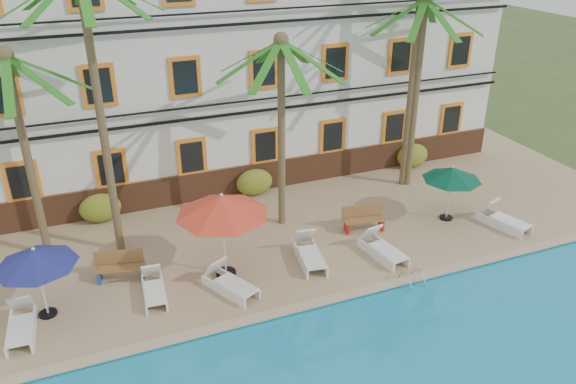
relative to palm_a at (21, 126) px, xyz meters
name	(u,v)px	position (x,y,z in m)	size (l,w,h in m)	color
ground	(297,295)	(7.01, -4.97, -4.76)	(100.00, 100.00, 0.00)	#384C23
pool_deck	(246,219)	(7.01, 0.03, -4.63)	(30.00, 12.00, 0.25)	tan
pool_coping	(309,305)	(7.01, -5.87, -4.48)	(30.00, 0.35, 0.06)	tan
hotel_building	(205,53)	(7.01, 5.01, 0.62)	(25.40, 6.44, 10.22)	silver
palm_a	(21,126)	(0.00, 0.00, 0.00)	(4.39, 4.39, 6.91)	brown
palm_b	(95,82)	(2.30, -0.69, 1.31)	(4.39, 4.39, 9.19)	brown
palm_c	(281,105)	(8.07, -0.97, 0.01)	(4.39, 4.39, 6.92)	brown
palm_d	(416,43)	(14.03, 0.28, 1.37)	(4.39, 4.39, 9.30)	brown
palm_e	(419,66)	(14.21, 0.18, 0.50)	(4.39, 4.39, 7.77)	brown
shrub_left	(100,208)	(1.90, 1.63, -3.96)	(1.50, 0.90, 1.10)	#275D1A
shrub_mid	(254,182)	(7.89, 1.63, -3.96)	(1.50, 0.90, 1.10)	#275D1A
shrub_right	(412,156)	(15.37, 1.63, -3.96)	(1.50, 0.90, 1.10)	#275D1A
umbrella_blue	(35,258)	(-0.06, -3.47, -2.60)	(2.24, 2.24, 2.25)	black
umbrella_red	(222,206)	(5.21, -3.41, -2.06)	(2.87, 2.87, 2.87)	black
umbrella_green	(452,174)	(13.91, -2.98, -2.67)	(2.15, 2.15, 2.16)	black
lounger_a	(21,324)	(-0.72, -4.04, -4.22)	(0.76, 1.91, 0.89)	silver
lounger_b	(154,288)	(2.91, -3.70, -4.24)	(0.76, 1.81, 0.83)	silver
lounger_c	(229,282)	(5.07, -4.30, -4.21)	(1.46, 2.02, 0.90)	silver
lounger_d	(309,253)	(7.96, -3.71, -4.20)	(1.01, 2.08, 0.94)	silver
lounger_e	(382,248)	(10.35, -4.32, -4.21)	(0.96, 2.02, 0.92)	silver
lounger_f	(503,219)	(15.45, -4.22, -4.21)	(1.21, 2.06, 0.92)	silver
bench_left	(121,265)	(2.13, -2.40, -4.04)	(1.57, 0.80, 0.93)	olive
bench_right	(364,218)	(10.62, -2.53, -4.04)	(1.56, 0.73, 0.93)	olive
pool_ladder	(412,282)	(10.46, -5.97, -4.51)	(0.54, 0.74, 0.74)	silver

